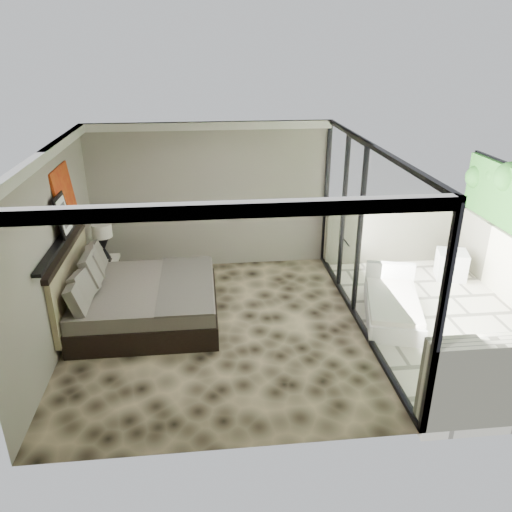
{
  "coord_description": "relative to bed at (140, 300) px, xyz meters",
  "views": [
    {
      "loc": [
        -0.12,
        -6.69,
        4.11
      ],
      "look_at": [
        0.65,
        0.4,
        1.04
      ],
      "focal_mm": 35.0,
      "sensor_mm": 36.0,
      "label": 1
    }
  ],
  "objects": [
    {
      "name": "floor",
      "position": [
        1.2,
        -0.43,
        -0.36
      ],
      "size": [
        5.0,
        5.0,
        0.0
      ],
      "primitive_type": "plane",
      "color": "black",
      "rests_on": "ground"
    },
    {
      "name": "table_lamp",
      "position": [
        -0.74,
        1.39,
        0.57
      ],
      "size": [
        0.35,
        0.35,
        0.64
      ],
      "color": "black",
      "rests_on": "nightstand"
    },
    {
      "name": "terrace_slab",
      "position": [
        4.95,
        -0.43,
        -0.42
      ],
      "size": [
        3.0,
        5.0,
        0.12
      ],
      "primitive_type": "cube",
      "color": "beige",
      "rests_on": "ground"
    },
    {
      "name": "framed_print",
      "position": [
        -0.94,
        -0.07,
        1.46
      ],
      "size": [
        0.11,
        0.5,
        0.6
      ],
      "primitive_type": "cube",
      "rotation": [
        0.0,
        -0.14,
        0.0
      ],
      "color": "black",
      "rests_on": "picture_ledge"
    },
    {
      "name": "back_wall",
      "position": [
        1.2,
        2.06,
        1.04
      ],
      "size": [
        4.5,
        0.02,
        2.8
      ],
      "primitive_type": "cube",
      "color": "gray",
      "rests_on": "floor"
    },
    {
      "name": "abstract_canvas",
      "position": [
        -1.0,
        0.36,
        1.61
      ],
      "size": [
        0.13,
        0.9,
        0.9
      ],
      "primitive_type": "cube",
      "rotation": [
        0.0,
        -0.1,
        0.0
      ],
      "color": "#B2460F",
      "rests_on": "picture_ledge"
    },
    {
      "name": "ottoman",
      "position": [
        5.65,
        0.97,
        -0.1
      ],
      "size": [
        0.65,
        0.65,
        0.52
      ],
      "primitive_type": "cube",
      "rotation": [
        0.0,
        0.0,
        -0.29
      ],
      "color": "silver",
      "rests_on": "terrace_slab"
    },
    {
      "name": "bed",
      "position": [
        0.0,
        0.0,
        0.0
      ],
      "size": [
        2.25,
        2.17,
        1.24
      ],
      "color": "black",
      "rests_on": "floor"
    },
    {
      "name": "ceiling",
      "position": [
        1.2,
        -0.43,
        2.43
      ],
      "size": [
        4.5,
        5.0,
        0.02
      ],
      "primitive_type": "cube",
      "color": "silver",
      "rests_on": "back_wall"
    },
    {
      "name": "lounger",
      "position": [
        4.02,
        -0.34,
        -0.16
      ],
      "size": [
        1.21,
        1.8,
        0.64
      ],
      "rotation": [
        0.0,
        0.0,
        -0.26
      ],
      "color": "white",
      "rests_on": "terrace_slab"
    },
    {
      "name": "picture_ledge",
      "position": [
        -0.98,
        -0.33,
        1.14
      ],
      "size": [
        0.12,
        2.2,
        0.05
      ],
      "primitive_type": "cube",
      "color": "black",
      "rests_on": "left_wall"
    },
    {
      "name": "glass_wall",
      "position": [
        3.45,
        -0.43,
        1.04
      ],
      "size": [
        0.08,
        5.0,
        2.8
      ],
      "primitive_type": "cube",
      "color": "white",
      "rests_on": "floor"
    },
    {
      "name": "nightstand",
      "position": [
        -0.75,
        1.34,
        -0.12
      ],
      "size": [
        0.54,
        0.54,
        0.48
      ],
      "primitive_type": "cube",
      "rotation": [
        0.0,
        0.0,
        0.13
      ],
      "color": "black",
      "rests_on": "floor"
    },
    {
      "name": "left_wall",
      "position": [
        -1.04,
        -0.43,
        1.04
      ],
      "size": [
        0.02,
        5.0,
        2.8
      ],
      "primitive_type": "cube",
      "color": "gray",
      "rests_on": "floor"
    }
  ]
}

